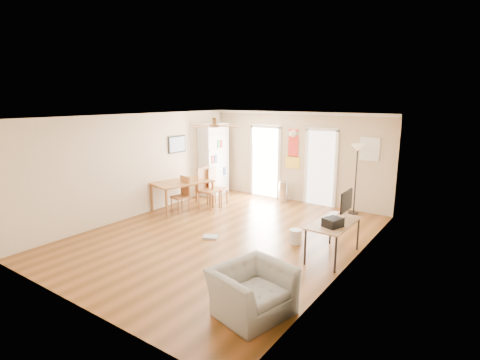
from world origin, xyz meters
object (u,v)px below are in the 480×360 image
Objects in this scene: bookshelf at (214,159)px; dining_chair_right_b at (209,189)px; torchiere_lamp at (356,179)px; printer at (333,222)px; wastebasket_a at (295,236)px; armchair at (252,291)px; dining_table at (183,195)px; dining_chair_right_a at (218,187)px; dining_chair_near at (180,195)px; computer_desk at (333,240)px; trash_can at (284,191)px.

dining_chair_right_b is (0.91, -1.35, -0.55)m from bookshelf.
torchiere_lamp reaches higher than printer.
wastebasket_a is (-0.96, 0.48, -0.63)m from printer.
printer is 0.31× the size of armchair.
armchair is at bearing -28.48° from bookshelf.
printer is (0.63, -3.22, -0.14)m from torchiere_lamp.
dining_chair_right_a is (0.55, 0.86, 0.14)m from dining_table.
armchair is (4.16, -2.91, -0.14)m from dining_chair_near.
torchiere_lamp is 2.87m from wastebasket_a.
dining_chair_near is 4.40m from computer_desk.
bookshelf is 5.54m from computer_desk.
wastebasket_a is at bearing -11.35° from bookshelf.
torchiere_lamp is (2.08, 0.02, 0.62)m from trash_can.
dining_chair_right_a reaches higher than armchair.
printer is at bearing -49.76° from trash_can.
dining_chair_right_b is at bearing -37.67° from bookshelf.
bookshelf reaches higher than wastebasket_a.
bookshelf is at bearing 101.21° from dining_table.
computer_desk is 1.25× the size of armchair.
dining_chair_near reaches higher than trash_can.
wastebasket_a is at bearing -7.40° from dining_table.
printer reaches higher than computer_desk.
dining_table is at bearing -172.23° from printer.
computer_desk is at bearing -13.75° from wastebasket_a.
armchair is at bearing -76.16° from wastebasket_a.
dining_table reaches higher than computer_desk.
torchiere_lamp is 6.12× the size of wastebasket_a.
dining_table is 1.49× the size of armchair.
torchiere_lamp is at bearing 24.54° from bookshelf.
dining_table reaches higher than trash_can.
printer is at bearing 6.65° from armchair.
trash_can is at bearing -179.50° from torchiere_lamp.
bookshelf is 1.98m from dining_table.
wastebasket_a is (-0.89, 0.22, -0.20)m from computer_desk.
wastebasket_a is (3.09, -1.34, -0.38)m from dining_chair_right_a.
bookshelf is 5.68m from printer.
dining_chair_near is at bearing 147.67° from dining_chair_right_a.
trash_can is at bearing 29.68° from bookshelf.
printer is at bearing -112.43° from dining_chair_right_b.
dining_table is 1.64× the size of dining_chair_near.
bookshelf reaches higher than dining_chair_near.
dining_chair_near is at bearing 176.42° from wastebasket_a.
bookshelf is 1.70× the size of computer_desk.
trash_can is 0.58× the size of armchair.
dining_table is 4.58m from computer_desk.
torchiere_lamp is 1.76× the size of armchair.
dining_chair_near is 4.52m from printer.
printer is 1.07× the size of wastebasket_a.
dining_table is at bearing -129.88° from trash_can.
dining_chair_right_b is 0.86× the size of computer_desk.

